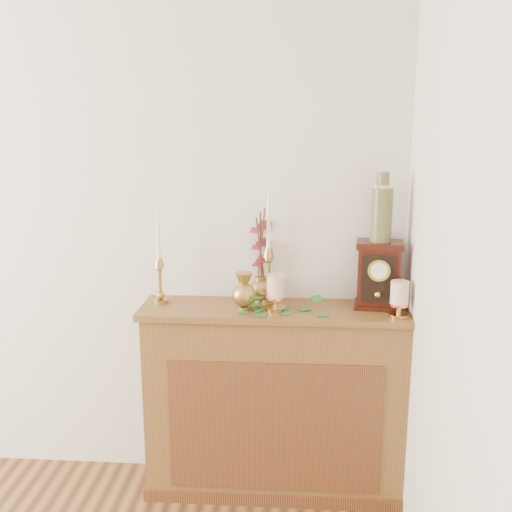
# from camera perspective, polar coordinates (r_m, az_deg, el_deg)

# --- Properties ---
(console_shelf) EXTENTS (1.24, 0.34, 0.93)m
(console_shelf) POSITION_cam_1_polar(r_m,az_deg,el_deg) (2.94, 1.79, -14.06)
(console_shelf) COLOR brown
(console_shelf) RESTS_ON ground
(candlestick_left) EXTENTS (0.07, 0.07, 0.44)m
(candlestick_left) POSITION_cam_1_polar(r_m,az_deg,el_deg) (2.81, -9.17, -1.65)
(candlestick_left) COLOR olive
(candlestick_left) RESTS_ON console_shelf
(candlestick_center) EXTENTS (0.09, 0.09, 0.52)m
(candlestick_center) POSITION_cam_1_polar(r_m,az_deg,el_deg) (2.80, 1.19, -0.91)
(candlestick_center) COLOR olive
(candlestick_center) RESTS_ON console_shelf
(bud_vase) EXTENTS (0.11, 0.11, 0.18)m
(bud_vase) POSITION_cam_1_polar(r_m,az_deg,el_deg) (2.68, -1.16, -3.45)
(bud_vase) COLOR olive
(bud_vase) RESTS_ON console_shelf
(ginger_jar) EXTENTS (0.19, 0.20, 0.45)m
(ginger_jar) POSITION_cam_1_polar(r_m,az_deg,el_deg) (2.81, 0.47, -0.19)
(ginger_jar) COLOR olive
(ginger_jar) RESTS_ON console_shelf
(pillar_candle_left) EXTENTS (0.09, 0.09, 0.18)m
(pillar_candle_left) POSITION_cam_1_polar(r_m,az_deg,el_deg) (2.68, 1.87, -3.31)
(pillar_candle_left) COLOR #D3934A
(pillar_candle_left) RESTS_ON console_shelf
(pillar_candle_right) EXTENTS (0.09, 0.09, 0.17)m
(pillar_candle_right) POSITION_cam_1_polar(r_m,az_deg,el_deg) (2.67, 13.50, -3.83)
(pillar_candle_right) COLOR #D3934A
(pillar_candle_right) RESTS_ON console_shelf
(ivy_garland) EXTENTS (0.37, 0.21, 0.08)m
(ivy_garland) POSITION_cam_1_polar(r_m,az_deg,el_deg) (2.68, 1.80, -5.02)
(ivy_garland) COLOR #256126
(ivy_garland) RESTS_ON console_shelf
(mantel_clock) EXTENTS (0.22, 0.17, 0.31)m
(mantel_clock) POSITION_cam_1_polar(r_m,az_deg,el_deg) (2.76, 11.59, -1.82)
(mantel_clock) COLOR #36100A
(mantel_clock) RESTS_ON console_shelf
(ceramic_vase) EXTENTS (0.10, 0.10, 0.31)m
(ceramic_vase) POSITION_cam_1_polar(r_m,az_deg,el_deg) (2.70, 11.88, 4.25)
(ceramic_vase) COLOR #162D23
(ceramic_vase) RESTS_ON mantel_clock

